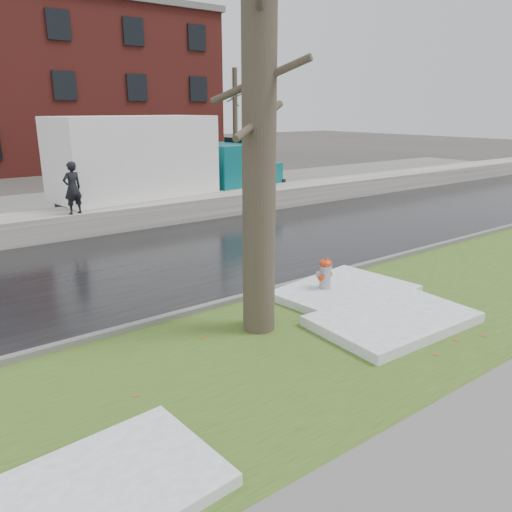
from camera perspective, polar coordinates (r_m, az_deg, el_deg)
ground at (r=9.10m, az=-0.05°, el=-7.66°), size 120.00×120.00×0.00m
verge at (r=8.22m, az=5.24°, el=-10.36°), size 60.00×4.50×0.04m
road at (r=12.77m, az=-12.18°, el=-0.79°), size 60.00×7.00×0.03m
parking_lot at (r=20.62m, az=-22.21°, el=4.89°), size 60.00×9.00×0.03m
curb at (r=9.83m, az=-3.54°, el=-5.36°), size 60.00×0.15×0.14m
snowbank at (r=16.49m, az=-18.43°, el=3.91°), size 60.00×1.60×0.75m
brick_building at (r=37.35m, az=-27.13°, el=16.72°), size 26.00×12.00×10.00m
bg_tree_right at (r=37.15m, az=-2.40°, el=15.85°), size 1.40×1.62×6.50m
fire_hydrant at (r=10.24m, az=7.89°, el=-2.22°), size 0.40×0.36×0.80m
tree at (r=8.02m, az=0.36°, el=14.74°), size 1.35×1.55×6.83m
box_truck at (r=18.69m, az=-10.69°, el=10.45°), size 10.61×3.37×3.50m
worker at (r=15.55m, az=-20.24°, el=7.31°), size 0.63×0.48×1.53m
snow_patch_near at (r=10.37m, az=10.21°, el=-4.12°), size 2.83×2.31×0.16m
snow_patch_far at (r=5.65m, az=-16.77°, el=-24.04°), size 2.31×1.76×0.14m
snow_patch_side at (r=9.27m, az=15.40°, el=-6.96°), size 2.85×1.88×0.18m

